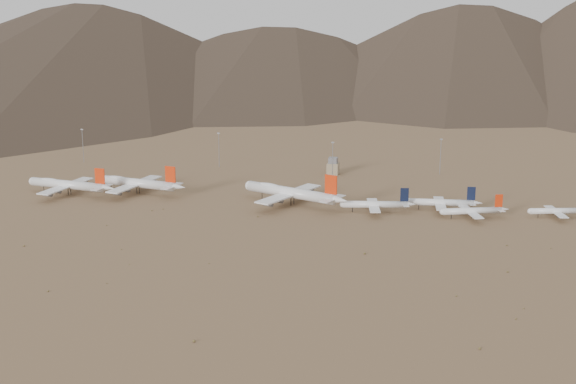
% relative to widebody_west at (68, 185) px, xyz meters
% --- Properties ---
extents(ground, '(3000.00, 3000.00, 0.00)m').
position_rel_widebody_west_xyz_m(ground, '(123.76, -21.90, -6.56)').
color(ground, '#906E4A').
rests_on(ground, ground).
extents(widebody_west, '(63.89, 49.61, 19.04)m').
position_rel_widebody_west_xyz_m(widebody_west, '(0.00, 0.00, 0.00)').
color(widebody_west, white).
rests_on(widebody_west, ground).
extents(widebody_centre, '(66.61, 52.03, 19.94)m').
position_rel_widebody_west_xyz_m(widebody_centre, '(41.23, 13.33, 0.31)').
color(widebody_centre, white).
rests_on(widebody_centre, ground).
extents(widebody_east, '(70.67, 56.61, 22.15)m').
position_rel_widebody_west_xyz_m(widebody_east, '(144.24, 8.57, 1.07)').
color(widebody_east, white).
rests_on(widebody_east, ground).
extents(narrowbody_a, '(44.37, 32.52, 14.81)m').
position_rel_widebody_west_xyz_m(narrowbody_a, '(197.04, 3.19, -1.76)').
color(narrowbody_a, white).
rests_on(narrowbody_a, ground).
extents(narrowbody_b, '(44.73, 32.40, 14.79)m').
position_rel_widebody_west_xyz_m(narrowbody_b, '(234.75, 16.69, -1.76)').
color(narrowbody_b, white).
rests_on(narrowbody_b, ground).
extents(narrowbody_c, '(39.23, 29.35, 13.56)m').
position_rel_widebody_west_xyz_m(narrowbody_c, '(252.47, 3.49, -2.16)').
color(narrowbody_c, white).
rests_on(narrowbody_c, ground).
extents(narrowbody_d, '(36.44, 26.97, 12.34)m').
position_rel_widebody_west_xyz_m(narrowbody_d, '(299.99, 16.10, -2.56)').
color(narrowbody_d, white).
rests_on(narrowbody_d, ground).
extents(control_tower, '(8.00, 8.00, 12.00)m').
position_rel_widebody_west_xyz_m(control_tower, '(153.76, 98.10, -1.25)').
color(control_tower, gray).
rests_on(control_tower, ground).
extents(mast_far_west, '(2.00, 0.60, 25.70)m').
position_rel_widebody_west_xyz_m(mast_far_west, '(-37.98, 94.26, 7.64)').
color(mast_far_west, gray).
rests_on(mast_far_west, ground).
extents(mast_west, '(2.00, 0.60, 25.70)m').
position_rel_widebody_west_xyz_m(mast_west, '(67.42, 102.65, 7.64)').
color(mast_west, gray).
rests_on(mast_west, ground).
extents(mast_centre, '(2.00, 0.60, 25.70)m').
position_rel_widebody_west_xyz_m(mast_centre, '(155.74, 84.98, 7.64)').
color(mast_centre, gray).
rests_on(mast_centre, ground).
extents(mast_east, '(2.00, 0.60, 25.70)m').
position_rel_widebody_west_xyz_m(mast_east, '(227.75, 115.14, 7.64)').
color(mast_east, gray).
rests_on(mast_east, ground).
extents(desert_scrub, '(340.69, 177.37, 0.95)m').
position_rel_widebody_west_xyz_m(desert_scrub, '(164.60, -123.32, -6.23)').
color(desert_scrub, brown).
rests_on(desert_scrub, ground).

